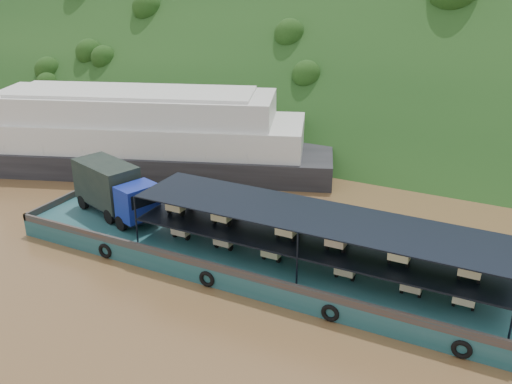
% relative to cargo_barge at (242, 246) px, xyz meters
% --- Properties ---
extents(ground, '(160.00, 160.00, 0.00)m').
position_rel_cargo_barge_xyz_m(ground, '(0.73, 1.56, -1.25)').
color(ground, brown).
rests_on(ground, ground).
extents(hillside, '(140.00, 39.60, 39.60)m').
position_rel_cargo_barge_xyz_m(hillside, '(0.73, 37.56, -1.25)').
color(hillside, '#143513').
rests_on(hillside, ground).
extents(cargo_barge, '(35.00, 7.18, 5.00)m').
position_rel_cargo_barge_xyz_m(cargo_barge, '(0.00, 0.00, 0.00)').
color(cargo_barge, '#15474B').
rests_on(cargo_barge, ground).
extents(passenger_ferry, '(38.00, 21.59, 7.51)m').
position_rel_cargo_barge_xyz_m(passenger_ferry, '(-17.85, 12.12, 2.00)').
color(passenger_ferry, black).
rests_on(passenger_ferry, ground).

